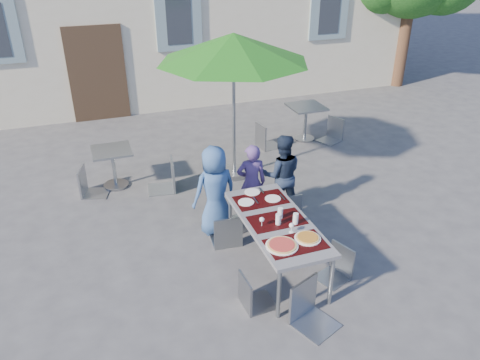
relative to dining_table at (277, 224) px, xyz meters
name	(u,v)px	position (x,y,z in m)	size (l,w,h in m)	color
ground	(327,299)	(0.36, -0.79, -0.70)	(90.00, 90.00, 0.00)	#404042
dining_table	(277,224)	(0.00, 0.00, 0.00)	(0.80, 1.85, 0.76)	#4B4B50
pizza_near_left	(282,245)	(-0.17, -0.54, 0.07)	(0.39, 0.39, 0.03)	white
pizza_near_right	(308,238)	(0.18, -0.50, 0.07)	(0.32, 0.32, 0.03)	white
glassware	(283,218)	(0.04, -0.09, 0.13)	(0.49, 0.41, 0.15)	silver
place_settings	(257,197)	(-0.03, 0.61, 0.06)	(0.64, 0.49, 0.01)	white
child_0	(215,191)	(-0.48, 1.13, -0.01)	(0.67, 0.44, 1.37)	#32558C
child_1	(251,183)	(0.14, 1.27, -0.06)	(0.46, 0.30, 1.26)	#503873
child_2	(281,175)	(0.66, 1.30, -0.03)	(0.65, 0.37, 1.33)	#1A253A
chair_0	(227,212)	(-0.44, 0.72, -0.15)	(0.45, 0.45, 0.93)	gray
chair_1	(248,191)	(0.01, 1.09, -0.09)	(0.59, 0.60, 1.03)	gray
chair_2	(287,190)	(0.62, 1.00, -0.15)	(0.42, 0.42, 0.94)	gray
chair_3	(252,274)	(-0.56, -0.58, -0.21)	(0.40, 0.39, 0.84)	gray
chair_4	(340,245)	(0.69, -0.44, -0.21)	(0.48, 0.48, 0.84)	gray
chair_5	(312,281)	(-0.02, -1.04, -0.11)	(0.58, 0.58, 1.00)	gray
patio_umbrella	(233,49)	(0.37, 2.76, 1.63)	(2.58, 2.58, 2.59)	#929498
cafe_table_0	(113,162)	(-1.75, 3.08, -0.23)	(0.66, 0.66, 0.71)	#929498
bg_chair_l_0	(86,165)	(-2.21, 2.93, -0.14)	(0.53, 0.53, 0.95)	#93989E
bg_chair_r_0	(165,157)	(-0.91, 2.66, -0.08)	(0.52, 0.52, 1.04)	#90969B
cafe_table_1	(306,116)	(2.38, 3.87, -0.16)	(0.72, 0.72, 0.77)	#929498
bg_chair_l_1	(265,121)	(1.41, 3.77, -0.11)	(0.50, 0.49, 1.00)	gray
bg_chair_r_1	(334,116)	(2.94, 3.65, -0.15)	(0.55, 0.55, 0.94)	gray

